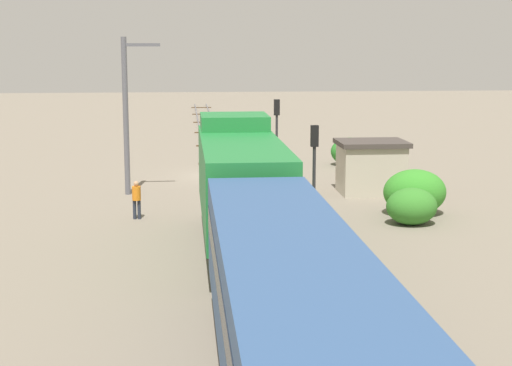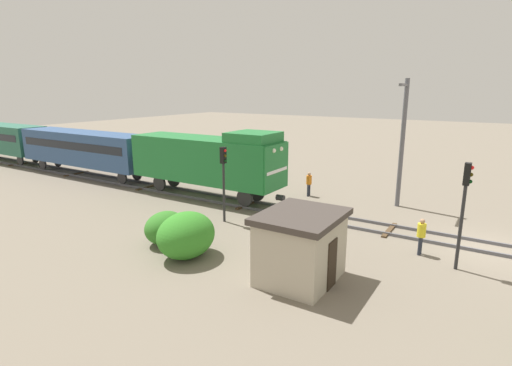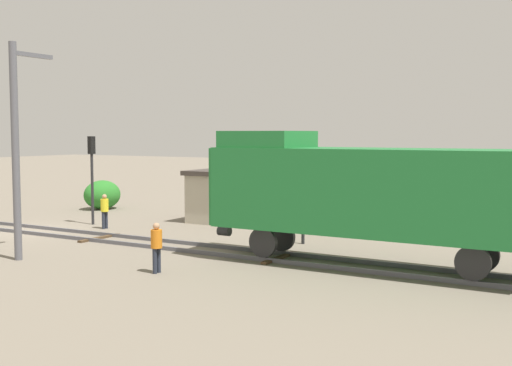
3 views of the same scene
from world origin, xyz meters
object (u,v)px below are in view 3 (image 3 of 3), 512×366
Objects in this scene: traffic_signal_near at (92,164)px; traffic_signal_mid at (303,174)px; locomotive at (361,189)px; worker_near_track at (105,209)px; relay_hut at (222,195)px; catenary_mast at (17,145)px; worker_by_signal at (156,244)px.

traffic_signal_near is 11.89m from traffic_signal_mid.
locomotive is 6.82× the size of worker_near_track.
traffic_signal_mid reaches higher than relay_hut.
worker_near_track is 0.21× the size of catenary_mast.
worker_near_track and worker_by_signal have the same top height.
traffic_signal_mid is at bearing -131.32° from locomotive.
worker_by_signal is at bearing -53.06° from locomotive.
catenary_mast is (0.74, -5.86, 3.24)m from worker_by_signal.
locomotive reaches higher than traffic_signal_near.
worker_near_track is 6.23m from relay_hut.
traffic_signal_near is (-3.20, -15.76, 0.35)m from locomotive.
catenary_mast reaches higher than locomotive.
catenary_mast is 2.28× the size of relay_hut.
worker_near_track is at bearing -99.62° from locomotive.
worker_near_track is at bearing -84.45° from traffic_signal_mid.
locomotive reaches higher than worker_by_signal.
traffic_signal_mid is 1.22× the size of relay_hut.
relay_hut is at bearing -125.26° from locomotive.
traffic_signal_near reaches higher than worker_near_track.
traffic_signal_near reaches higher than worker_by_signal.
relay_hut reaches higher than worker_near_track.
worker_near_track is (0.80, 1.59, -2.13)m from traffic_signal_near.
catenary_mast is 12.79m from relay_hut.
worker_near_track is 10.82m from worker_by_signal.
traffic_signal_mid reaches higher than worker_near_track.
locomotive reaches higher than traffic_signal_mid.
locomotive is at bearing 72.88° from worker_by_signal.
catenary_mast is (8.14, 4.31, 1.11)m from traffic_signal_near.
worker_by_signal is at bearing 53.96° from traffic_signal_near.
traffic_signal_near is 6.93m from relay_hut.
catenary_mast reaches higher than relay_hut.
traffic_signal_mid is at bearing 137.72° from catenary_mast.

